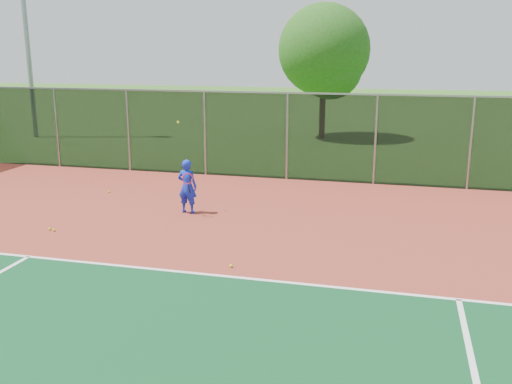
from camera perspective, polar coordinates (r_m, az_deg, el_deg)
ground at (r=8.53m, az=7.27°, el=-17.65°), size 120.00×120.00×0.00m
court_apron at (r=10.28m, az=8.70°, el=-11.81°), size 30.00×20.00×0.02m
fence_back at (r=19.46m, az=11.86°, el=5.24°), size 30.00×0.06×3.03m
tennis_player at (r=15.87m, az=-6.89°, el=0.58°), size 0.59×0.61×2.55m
practice_ball_0 at (r=18.72m, az=-14.50°, el=0.03°), size 0.07×0.07×0.07m
practice_ball_2 at (r=15.34m, az=-19.94°, el=-3.48°), size 0.07×0.07×0.07m
practice_ball_3 at (r=12.05m, az=-2.51°, el=-7.40°), size 0.07×0.07×0.07m
practice_ball_4 at (r=15.21m, az=-19.54°, el=-3.60°), size 0.07×0.07×0.07m
tree_back_left at (r=29.27m, az=6.98°, el=13.52°), size 4.56×4.56×6.70m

